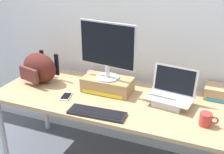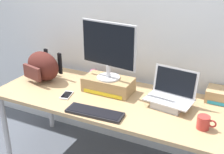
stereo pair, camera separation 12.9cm
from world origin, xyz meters
name	(u,v)px [view 1 (the left image)]	position (x,y,z in m)	size (l,w,h in m)	color
back_wall	(133,14)	(0.00, 0.48, 1.30)	(7.00, 0.10, 2.60)	silver
desk	(112,104)	(0.00, 0.00, 0.65)	(1.93, 0.76, 0.71)	tan
toner_box_yellow	(107,85)	(-0.08, 0.09, 0.77)	(0.41, 0.22, 0.12)	#A88456
desktop_monitor	(107,49)	(-0.08, 0.09, 1.09)	(0.50, 0.19, 0.47)	silver
open_laptop	(170,97)	(0.46, 0.07, 0.77)	(0.37, 0.27, 0.28)	#ADADB2
external_keyboard	(97,113)	(0.00, -0.29, 0.73)	(0.43, 0.16, 0.02)	black
messenger_backpack	(39,68)	(-0.73, 0.05, 0.85)	(0.40, 0.31, 0.27)	#4C1E19
coffee_mug	(206,119)	(0.74, -0.14, 0.76)	(0.13, 0.08, 0.09)	#B2332D
cell_phone	(66,96)	(-0.35, -0.14, 0.72)	(0.10, 0.15, 0.01)	silver
plush_toy	(91,73)	(-0.34, 0.31, 0.76)	(0.08, 0.08, 0.08)	#CC7099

